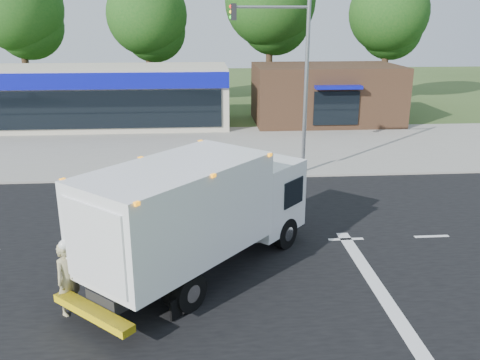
{
  "coord_description": "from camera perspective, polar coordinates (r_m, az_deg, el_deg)",
  "views": [
    {
      "loc": [
        -1.78,
        -15.43,
        7.21
      ],
      "look_at": [
        -0.48,
        1.59,
        1.7
      ],
      "focal_mm": 38.0,
      "sensor_mm": 36.0,
      "label": 1
    }
  ],
  "objects": [
    {
      "name": "ground",
      "position": [
        17.12,
        2.03,
        -7.02
      ],
      "size": [
        120.0,
        120.0,
        0.0
      ],
      "primitive_type": "plane",
      "color": "#385123",
      "rests_on": "ground"
    },
    {
      "name": "road_asphalt",
      "position": [
        17.12,
        2.03,
        -7.01
      ],
      "size": [
        60.0,
        14.0,
        0.02
      ],
      "primitive_type": "cube",
      "color": "black",
      "rests_on": "ground"
    },
    {
      "name": "sidewalk",
      "position": [
        24.75,
        -0.06,
        1.1
      ],
      "size": [
        60.0,
        2.4,
        0.12
      ],
      "primitive_type": "cube",
      "color": "gray",
      "rests_on": "ground"
    },
    {
      "name": "parking_apron",
      "position": [
        30.35,
        -0.88,
        4.17
      ],
      "size": [
        60.0,
        9.0,
        0.02
      ],
      "primitive_type": "cube",
      "color": "gray",
      "rests_on": "ground"
    },
    {
      "name": "lane_markings",
      "position": [
        16.12,
        7.4,
        -8.77
      ],
      "size": [
        55.2,
        7.0,
        0.01
      ],
      "color": "silver",
      "rests_on": "road_asphalt"
    },
    {
      "name": "ems_box_truck",
      "position": [
        14.39,
        -4.67,
        -3.25
      ],
      "size": [
        7.13,
        7.57,
        3.53
      ],
      "rotation": [
        0.0,
        0.0,
        0.84
      ],
      "color": "black",
      "rests_on": "ground"
    },
    {
      "name": "emergency_worker",
      "position": [
        13.6,
        -18.74,
        -10.36
      ],
      "size": [
        0.79,
        0.83,
        2.03
      ],
      "rotation": [
        0.0,
        0.0,
        0.91
      ],
      "color": "tan",
      "rests_on": "ground"
    },
    {
      "name": "retail_strip_mall",
      "position": [
        36.46,
        -15.94,
        9.02
      ],
      "size": [
        18.0,
        6.2,
        4.0
      ],
      "color": "beige",
      "rests_on": "ground"
    },
    {
      "name": "brown_storefront",
      "position": [
        36.85,
        9.59,
        9.52
      ],
      "size": [
        10.0,
        6.7,
        4.0
      ],
      "color": "#382316",
      "rests_on": "ground"
    },
    {
      "name": "traffic_signal_pole",
      "position": [
        23.51,
        5.92,
        12.22
      ],
      "size": [
        3.51,
        0.25,
        8.0
      ],
      "color": "gray",
      "rests_on": "ground"
    },
    {
      "name": "background_trees",
      "position": [
        43.6,
        -3.31,
        18.09
      ],
      "size": [
        36.77,
        7.39,
        12.1
      ],
      "color": "#332114",
      "rests_on": "ground"
    }
  ]
}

